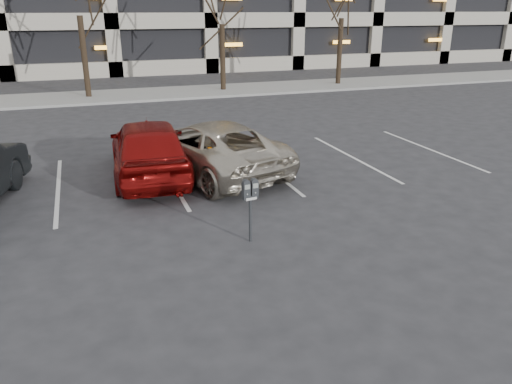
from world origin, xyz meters
name	(u,v)px	position (x,y,z in m)	size (l,w,h in m)	color
ground	(245,200)	(0.00, 0.00, 0.00)	(140.00, 140.00, 0.00)	#28282B
sidewalk	(149,94)	(0.00, 16.00, 0.06)	(80.00, 4.00, 0.12)	gray
stall_lines	(169,177)	(-1.40, 2.30, 0.01)	(16.90, 5.20, 0.00)	silver
parking_meter	(250,195)	(-0.60, -2.16, 0.96)	(0.33, 0.16, 1.25)	black
suv_silver	(211,147)	(-0.22, 2.31, 0.72)	(3.76, 5.62, 1.44)	beige
car_red	(149,148)	(-1.85, 2.49, 0.81)	(1.90, 4.73, 1.61)	maroon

